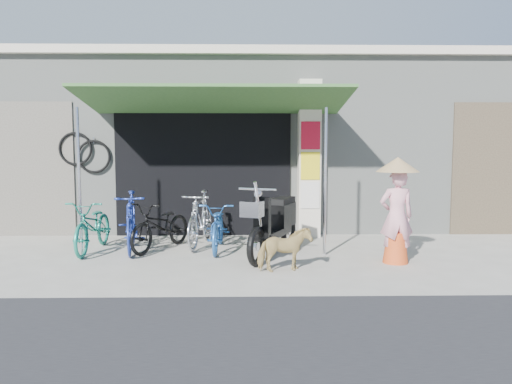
{
  "coord_description": "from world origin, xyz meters",
  "views": [
    {
      "loc": [
        -0.36,
        -7.15,
        1.76
      ],
      "look_at": [
        -0.2,
        1.0,
        1.0
      ],
      "focal_mm": 35.0,
      "sensor_mm": 36.0,
      "label": 1
    }
  ],
  "objects_px": {
    "bike_teal": "(94,226)",
    "bike_navy": "(219,226)",
    "bike_blue": "(131,222)",
    "nun": "(397,210)",
    "bike_silver": "(201,219)",
    "moped": "(275,223)",
    "street_dog": "(284,250)",
    "bike_black": "(161,226)"
  },
  "relations": [
    {
      "from": "bike_teal",
      "to": "bike_navy",
      "type": "relative_size",
      "value": 1.05
    },
    {
      "from": "bike_blue",
      "to": "bike_navy",
      "type": "xyz_separation_m",
      "value": [
        1.45,
        0.05,
        -0.08
      ]
    },
    {
      "from": "bike_teal",
      "to": "nun",
      "type": "relative_size",
      "value": 1.04
    },
    {
      "from": "bike_silver",
      "to": "bike_teal",
      "type": "bearing_deg",
      "value": -158.0
    },
    {
      "from": "nun",
      "to": "moped",
      "type": "bearing_deg",
      "value": -18.71
    },
    {
      "from": "bike_blue",
      "to": "bike_silver",
      "type": "xyz_separation_m",
      "value": [
        1.12,
        0.38,
        -0.01
      ]
    },
    {
      "from": "bike_navy",
      "to": "street_dog",
      "type": "height_order",
      "value": "bike_navy"
    },
    {
      "from": "bike_blue",
      "to": "bike_silver",
      "type": "bearing_deg",
      "value": 9.3
    },
    {
      "from": "street_dog",
      "to": "bike_silver",
      "type": "bearing_deg",
      "value": 20.29
    },
    {
      "from": "bike_navy",
      "to": "bike_silver",
      "type": "bearing_deg",
      "value": 136.21
    },
    {
      "from": "bike_black",
      "to": "bike_silver",
      "type": "height_order",
      "value": "bike_silver"
    },
    {
      "from": "street_dog",
      "to": "bike_navy",
      "type": "bearing_deg",
      "value": 18.12
    },
    {
      "from": "bike_teal",
      "to": "street_dog",
      "type": "distance_m",
      "value": 3.38
    },
    {
      "from": "bike_teal",
      "to": "bike_navy",
      "type": "xyz_separation_m",
      "value": [
        2.07,
        0.05,
        -0.02
      ]
    },
    {
      "from": "bike_navy",
      "to": "nun",
      "type": "bearing_deg",
      "value": -17.98
    },
    {
      "from": "bike_blue",
      "to": "moped",
      "type": "distance_m",
      "value": 2.41
    },
    {
      "from": "bike_blue",
      "to": "moped",
      "type": "relative_size",
      "value": 0.86
    },
    {
      "from": "bike_teal",
      "to": "bike_silver",
      "type": "bearing_deg",
      "value": 14.03
    },
    {
      "from": "bike_navy",
      "to": "street_dog",
      "type": "relative_size",
      "value": 2.13
    },
    {
      "from": "bike_silver",
      "to": "nun",
      "type": "height_order",
      "value": "nun"
    },
    {
      "from": "bike_black",
      "to": "bike_navy",
      "type": "bearing_deg",
      "value": 23.42
    },
    {
      "from": "bike_black",
      "to": "street_dog",
      "type": "bearing_deg",
      "value": -11.12
    },
    {
      "from": "bike_black",
      "to": "moped",
      "type": "xyz_separation_m",
      "value": [
        1.89,
        -0.5,
        0.11
      ]
    },
    {
      "from": "bike_black",
      "to": "nun",
      "type": "height_order",
      "value": "nun"
    },
    {
      "from": "bike_teal",
      "to": "bike_silver",
      "type": "distance_m",
      "value": 1.79
    },
    {
      "from": "bike_black",
      "to": "nun",
      "type": "bearing_deg",
      "value": 11.05
    },
    {
      "from": "bike_silver",
      "to": "street_dog",
      "type": "height_order",
      "value": "bike_silver"
    },
    {
      "from": "bike_silver",
      "to": "moped",
      "type": "xyz_separation_m",
      "value": [
        1.25,
        -0.78,
        0.03
      ]
    },
    {
      "from": "bike_teal",
      "to": "bike_blue",
      "type": "bearing_deg",
      "value": 2.2
    },
    {
      "from": "bike_teal",
      "to": "bike_navy",
      "type": "height_order",
      "value": "bike_teal"
    },
    {
      "from": "nun",
      "to": "bike_navy",
      "type": "bearing_deg",
      "value": -22.17
    },
    {
      "from": "bike_blue",
      "to": "bike_navy",
      "type": "distance_m",
      "value": 1.45
    },
    {
      "from": "moped",
      "to": "nun",
      "type": "relative_size",
      "value": 1.21
    },
    {
      "from": "street_dog",
      "to": "nun",
      "type": "bearing_deg",
      "value": -90.15
    },
    {
      "from": "bike_navy",
      "to": "street_dog",
      "type": "bearing_deg",
      "value": -54.13
    },
    {
      "from": "bike_blue",
      "to": "bike_navy",
      "type": "relative_size",
      "value": 1.05
    },
    {
      "from": "bike_blue",
      "to": "nun",
      "type": "xyz_separation_m",
      "value": [
        4.17,
        -0.91,
        0.3
      ]
    },
    {
      "from": "bike_silver",
      "to": "bike_navy",
      "type": "relative_size",
      "value": 1.03
    },
    {
      "from": "bike_blue",
      "to": "nun",
      "type": "bearing_deg",
      "value": -21.83
    },
    {
      "from": "moped",
      "to": "bike_blue",
      "type": "bearing_deg",
      "value": -165.98
    },
    {
      "from": "bike_teal",
      "to": "bike_silver",
      "type": "height_order",
      "value": "bike_silver"
    },
    {
      "from": "bike_blue",
      "to": "street_dog",
      "type": "distance_m",
      "value": 2.83
    }
  ]
}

